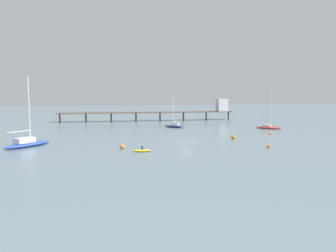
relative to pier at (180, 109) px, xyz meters
The scene contains 10 objects.
ground_plane 51.36m from the pier, 102.68° to the right, with size 400.00×400.00×0.00m, color slate.
pier is the anchor object (origin of this frame).
sailboat_navy 24.09m from the pier, 108.01° to the right, with size 5.38×5.19×8.34m.
sailboat_blue 63.84m from the pier, 129.95° to the right, with size 8.17×8.98×12.74m.
sailboat_red 35.55m from the pier, 61.32° to the right, with size 6.46×6.00×10.41m.
dinghy_yellow 62.14m from the pier, 110.01° to the right, with size 3.04×1.46×1.14m.
mooring_buoy_mid 60.29m from the pier, 113.81° to the right, with size 0.81×0.81×0.81m, color orange.
mooring_buoy_outer 47.79m from the pier, 90.53° to the right, with size 0.90×0.90×0.90m, color orange.
mooring_buoy_near 43.90m from the pier, 75.13° to the right, with size 0.53×0.53×0.53m, color orange.
mooring_buoy_inner 59.41m from the pier, 88.78° to the right, with size 0.59×0.59×0.59m, color orange.
Camera 1 is at (-17.16, -61.62, 9.68)m, focal length 34.96 mm.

